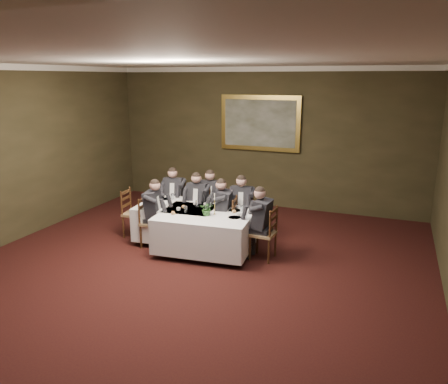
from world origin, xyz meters
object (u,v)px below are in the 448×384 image
Objects in this scene: table_main at (206,230)px; chair_main_backright at (242,225)px; chair_main_backleft at (199,221)px; chair_sec_endright at (226,232)px; table_second at (179,219)px; chair_main_endright at (263,244)px; chair_sec_backright at (211,217)px; diner_sec_endright at (225,221)px; diner_main_backright at (242,215)px; diner_sec_backright at (211,207)px; chair_sec_backleft at (175,214)px; painting at (260,123)px; candlestick at (215,206)px; chair_sec_endleft at (135,223)px; diner_main_endright at (263,232)px; chair_main_endleft at (152,232)px; diner_main_backleft at (198,211)px; diner_main_endleft at (153,221)px; diner_sec_backleft at (175,204)px; centerpiece at (207,208)px.

table_main is 1.04m from chair_main_backright.
chair_main_backleft and chair_sec_endright have the same top height.
chair_main_backright is at bearing 27.12° from table_second.
chair_main_endright is (1.66, -0.77, 0.00)m from chair_main_backleft.
diner_sec_endright is (0.63, -0.76, 0.23)m from chair_sec_backright.
table_second is at bearing 18.08° from diner_main_backright.
chair_main_backleft is at bearing 50.17° from diner_sec_backright.
painting reaches higher than chair_sec_backleft.
diner_sec_endright is 0.57m from candlestick.
diner_sec_backright reaches higher than chair_sec_endleft.
diner_main_endright is 1.00× the size of diner_sec_endright.
chair_main_endleft is 2.24m from diner_main_endright.
painting reaches higher than diner_sec_endright.
diner_main_endleft is at bearing 57.10° from diner_main_backleft.
painting is at bearing 152.96° from diner_main_endleft.
centerpiece is at bearing 128.86° from diner_sec_backleft.
painting is at bearing 92.83° from candlestick.
diner_main_backleft is 0.36m from diner_sec_backright.
diner_main_endright reaches higher than table_main.
painting is at bearing 145.32° from chair_sec_endleft.
diner_sec_backleft and diner_sec_backright have the same top height.
table_main is at bearing 93.01° from diner_sec_backright.
chair_sec_endright is 3.50m from painting.
chair_sec_backleft is 1.63m from chair_sec_endright.
centerpiece is at bearing 128.62° from chair_sec_backleft.
chair_sec_backleft is 0.23m from diner_sec_backleft.
chair_main_backright is at bearing 42.88° from diner_main_endright.
diner_sec_backright and diner_sec_endright have the same top height.
chair_main_endright is 0.74× the size of diner_sec_backleft.
table_main is 1.13m from chair_main_endleft.
chair_main_backleft and chair_sec_endleft have the same top height.
chair_main_backright is (0.39, 0.94, -0.17)m from table_main.
table_main is 1.87× the size of chair_sec_backright.
diner_main_endright is 1.00× the size of diner_sec_backright.
diner_main_backright is 2.26m from chair_sec_endleft.
chair_main_endright is at bearing 128.40° from diner_sec_backright.
diner_main_endleft is 2.21m from diner_main_endright.
diner_sec_backright reaches higher than candlestick.
diner_main_backleft and diner_main_endleft have the same top height.
diner_main_backright is 0.66× the size of painting.
candlestick is (-0.06, -0.40, 0.41)m from diner_sec_endright.
diner_main_backleft is 1.36m from chair_sec_endleft.
diner_main_backleft is at bearing -102.18° from painting.
chair_sec_endright is 0.75m from candlestick.
diner_main_endleft is (-1.50, -1.03, 0.00)m from diner_main_backright.
diner_sec_backright is at bearing -115.63° from diner_main_backleft.
diner_main_backleft is at bearing 68.44° from diner_main_endright.
chair_sec_backright is (0.84, 0.07, 0.00)m from chair_sec_backleft.
chair_sec_endright is (1.35, 0.54, 0.00)m from chair_main_endleft.
painting is at bearing -4.85° from chair_sec_endright.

